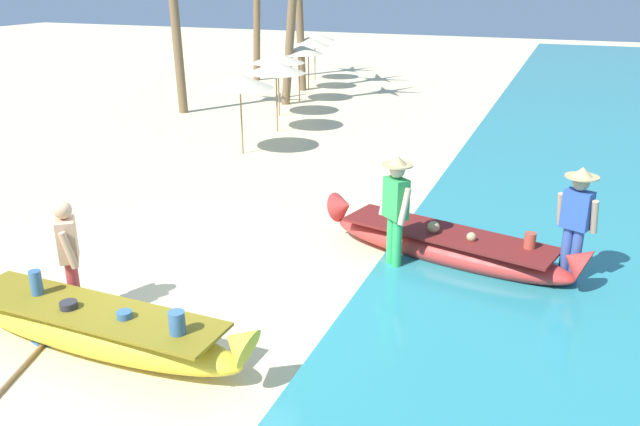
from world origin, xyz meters
name	(u,v)px	position (x,y,z in m)	size (l,w,h in m)	color
ground_plane	(178,302)	(0.00, 0.00, 0.00)	(80.00, 80.00, 0.00)	beige
boat_yellow_foreground	(93,327)	(-0.25, -1.34, 0.29)	(4.30, 0.87, 0.83)	yellow
boat_red_midground	(446,246)	(3.07, 2.56, 0.27)	(4.15, 1.73, 0.80)	red
person_vendor_hatted	(396,206)	(2.41, 2.00, 1.01)	(0.55, 0.50, 1.75)	green
person_tourist_customer	(69,253)	(-0.98, -0.79, 0.87)	(0.49, 0.54, 1.55)	#B2383D
person_vendor_assistant	(576,219)	(4.81, 2.36, 1.01)	(0.58, 0.44, 1.74)	#3D5BA8
parasol_row_0	(240,81)	(-2.75, 7.04, 1.75)	(1.60, 1.60, 1.91)	#8E6B47
parasol_row_1	(276,67)	(-2.96, 9.46, 1.75)	(1.60, 1.60, 1.91)	#8E6B47
parasol_row_2	(278,58)	(-3.80, 11.41, 1.75)	(1.60, 1.60, 1.91)	#8E6B47
parasol_row_3	(299,49)	(-4.14, 13.77, 1.75)	(1.60, 1.60, 1.91)	#8E6B47
parasol_row_4	(308,42)	(-4.80, 16.20, 1.75)	(1.60, 1.60, 1.91)	#8E6B47
parasol_row_5	(315,36)	(-5.44, 18.41, 1.75)	(1.60, 1.60, 1.91)	#8E6B47
paddle	(23,366)	(-0.73, -1.96, 0.03)	(0.69, 1.69, 0.05)	#8E6B47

